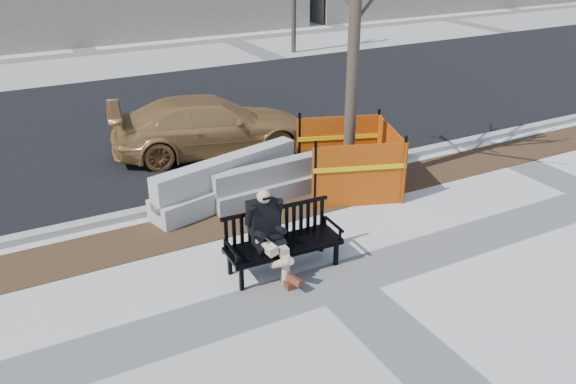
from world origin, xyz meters
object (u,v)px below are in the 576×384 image
object	(u,v)px
jersey_barrier_right	(275,197)
jersey_barrier_left	(228,201)
bench	(284,269)
tree_fence	(347,187)
sedan	(212,152)
seated_man	(268,271)

from	to	relation	value
jersey_barrier_right	jersey_barrier_left	bearing A→B (deg)	158.32
bench	jersey_barrier_left	xyz separation A→B (m)	(0.20, 2.69, 0.00)
tree_fence	sedan	xyz separation A→B (m)	(-1.69, 3.18, 0.00)
seated_man	jersey_barrier_left	size ratio (longest dim) A/B	0.42
seated_man	jersey_barrier_left	xyz separation A→B (m)	(0.45, 2.63, 0.00)
jersey_barrier_left	jersey_barrier_right	distance (m)	0.92
bench	jersey_barrier_left	world-z (taller)	bench
tree_fence	sedan	size ratio (longest dim) A/B	1.51
bench	tree_fence	size ratio (longest dim) A/B	0.27
bench	jersey_barrier_right	xyz separation A→B (m)	(1.07, 2.40, 0.00)
tree_fence	jersey_barrier_right	world-z (taller)	tree_fence
bench	sedan	bearing A→B (deg)	82.64
seated_man	sedan	bearing A→B (deg)	79.89
bench	sedan	distance (m)	5.37
jersey_barrier_left	jersey_barrier_right	xyz separation A→B (m)	(0.87, -0.28, 0.00)
jersey_barrier_left	jersey_barrier_right	size ratio (longest dim) A/B	1.22
tree_fence	jersey_barrier_right	size ratio (longest dim) A/B	2.59
bench	jersey_barrier_right	world-z (taller)	bench
jersey_barrier_right	seated_man	bearing A→B (deg)	-122.95
bench	seated_man	bearing A→B (deg)	168.78
sedan	jersey_barrier_left	bearing A→B (deg)	176.04
bench	seated_man	distance (m)	0.26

